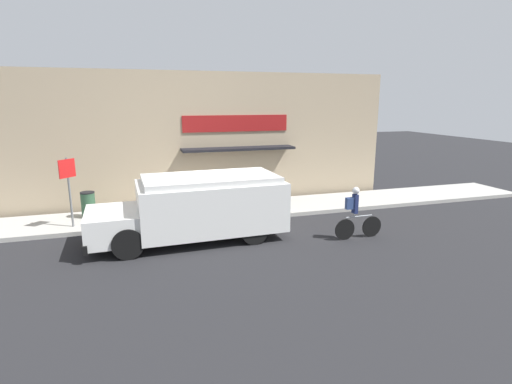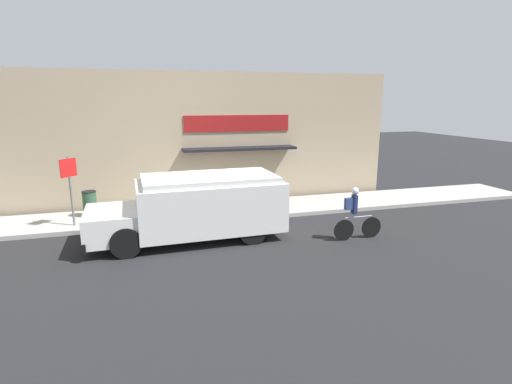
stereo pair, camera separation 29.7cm
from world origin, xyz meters
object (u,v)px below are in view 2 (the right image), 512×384
Objects in this scene: stop_sign_post at (70,180)px; trash_bin at (90,204)px; school_bus at (197,206)px; cyclist at (355,214)px.

stop_sign_post is 2.49× the size of trash_bin.
stop_sign_post is (-3.89, 2.00, 0.65)m from school_bus.
stop_sign_post reaches higher than cyclist.
trash_bin is at bearing 150.19° from cyclist.
school_bus reaches higher than cyclist.
stop_sign_post is 1.56m from trash_bin.
school_bus is 4.93m from cyclist.
stop_sign_post is at bearing -111.85° from trash_bin.
trash_bin is (-3.48, 3.03, -0.44)m from school_bus.
cyclist is at bearing -28.66° from trash_bin.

